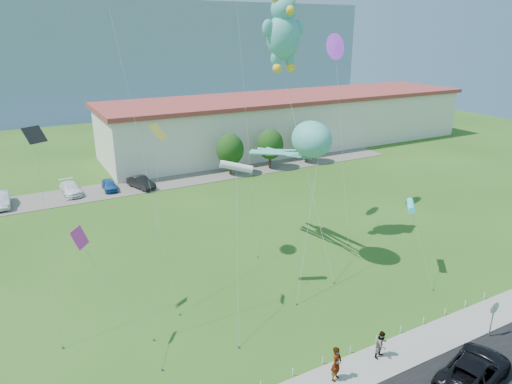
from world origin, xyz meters
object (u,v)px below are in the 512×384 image
pedestrian_left (336,364)px  parked_car_white (70,188)px  stop_sign (494,311)px  warehouse (293,120)px  parked_car_blue (109,185)px  octopus_kite (301,146)px  suv (474,370)px  teddy_bear_kite (283,31)px  parked_car_silver (1,200)px  pedestrian_right (382,344)px  parked_car_black (141,182)px

pedestrian_left → parked_car_white: bearing=76.1°
stop_sign → warehouse: bearing=71.1°
parked_car_blue → octopus_kite: size_ratio=0.31×
suv → teddy_bear_kite: (-0.04, 19.92, 17.05)m
suv → parked_car_blue: suv is taller
teddy_bear_kite → parked_car_silver: bearing=135.5°
suv → pedestrian_right: size_ratio=3.18×
warehouse → stop_sign: size_ratio=24.40×
pedestrian_left → teddy_bear_kite: bearing=42.4°
parked_car_white → teddy_bear_kite: 31.60m
warehouse → parked_car_white: 36.67m
parked_car_white → teddy_bear_kite: size_ratio=0.23×
parked_car_white → suv: bearing=-74.2°
parked_car_silver → parked_car_white: (7.05, 0.64, -0.09)m
pedestrian_left → parked_car_silver: bearing=86.0°
stop_sign → parked_car_silver: size_ratio=0.54×
suv → pedestrian_right: (-2.99, 3.80, 0.14)m
suv → teddy_bear_kite: teddy_bear_kite is taller
stop_sign → pedestrian_right: (-7.23, 1.74, -0.93)m
pedestrian_right → parked_car_blue: bearing=87.7°
suv → warehouse: bearing=-37.6°
warehouse → parked_car_blue: 32.75m
suv → pedestrian_left: size_ratio=2.66×
parked_car_blue → teddy_bear_kite: 29.41m
parked_car_silver → parked_car_black: parked_car_silver is taller
parked_car_silver → warehouse: bearing=13.3°
pedestrian_right → parked_car_black: size_ratio=0.40×
parked_car_silver → parked_car_blue: 11.29m
suv → octopus_kite: (-0.35, 16.47, 8.76)m
pedestrian_right → parked_car_white: pedestrian_right is taller
warehouse → stop_sign: 51.00m
pedestrian_right → octopus_kite: bearing=64.5°
pedestrian_left → parked_car_black: bearing=64.8°
suv → pedestrian_left: pedestrian_left is taller
parked_car_blue → pedestrian_right: bearing=-76.0°
parked_car_silver → parked_car_black: (14.79, -1.05, -0.07)m
suv → pedestrian_left: (-6.39, 3.60, 0.30)m
suv → parked_car_blue: size_ratio=1.47×
teddy_bear_kite → octopus_kite: bearing=-95.2°
warehouse → parked_car_silver: warehouse is taller
stop_sign → suv: bearing=-154.1°
warehouse → parked_car_black: 29.75m
warehouse → pedestrian_right: size_ratio=36.28×
parked_car_silver → parked_car_white: size_ratio=0.99×
pedestrian_right → teddy_bear_kite: 23.55m
warehouse → octopus_kite: 40.21m
parked_car_white → parked_car_blue: bearing=-12.3°
parked_car_silver → parked_car_blue: parked_car_silver is taller
stop_sign → suv: (-4.25, -2.06, -1.07)m
warehouse → pedestrian_right: 52.28m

